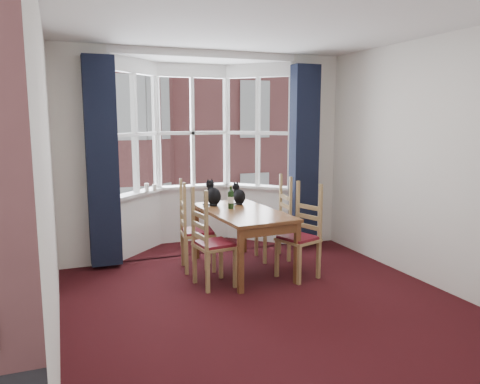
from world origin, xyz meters
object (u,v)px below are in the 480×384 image
chair_left_near (207,246)px  chair_right_far (279,224)px  candle_tall (147,188)px  cat_left (213,195)px  chair_left_far (190,233)px  dining_table (242,217)px  candle_short (154,188)px  chair_right_near (303,238)px  wine_bottle (231,198)px  cat_right (239,195)px

chair_left_near → chair_right_far: (1.24, 0.70, 0.00)m
candle_tall → cat_left: bearing=-45.1°
chair_left_near → chair_left_far: bearing=91.1°
chair_right_far → candle_tall: size_ratio=7.58×
dining_table → chair_left_near: chair_left_near is taller
candle_short → cat_left: bearing=-51.0°
chair_right_near → cat_left: 1.34m
chair_right_far → cat_left: size_ratio=2.61×
wine_bottle → dining_table: bearing=-64.9°
chair_right_far → cat_right: (-0.52, 0.15, 0.41)m
dining_table → chair_left_near: size_ratio=1.71×
candle_short → wine_bottle: bearing=-55.5°
chair_left_near → wine_bottle: bearing=49.7°
chair_right_near → cat_right: 1.11m
dining_table → candle_short: 1.56m
chair_right_near → cat_left: cat_left is taller
chair_left_far → cat_left: bearing=33.3°
candle_tall → candle_short: candle_tall is taller
cat_left → candle_short: (-0.63, 0.78, 0.02)m
chair_right_near → wine_bottle: bearing=136.2°
chair_right_near → cat_right: size_ratio=3.06×
chair_right_near → cat_right: bearing=117.1°
chair_right_far → dining_table: bearing=-155.5°
dining_table → cat_left: cat_left is taller
chair_left_near → chair_right_far: same height
dining_table → chair_right_near: 0.79m
chair_right_far → cat_right: 0.68m
candle_tall → candle_short: (0.11, 0.03, -0.01)m
chair_left_far → candle_tall: (-0.36, 1.00, 0.46)m
chair_right_near → candle_short: 2.32m
chair_left_far → candle_tall: candle_tall is taller
chair_left_near → candle_tall: size_ratio=7.58×
wine_bottle → candle_tall: (-0.87, 1.07, 0.04)m
chair_left_near → chair_right_near: size_ratio=1.00×
cat_right → wine_bottle: wine_bottle is taller
cat_left → candle_tall: (-0.74, 0.75, 0.03)m
chair_left_far → cat_left: 0.63m
chair_right_near → candle_tall: bearing=132.0°
dining_table → candle_tall: candle_tall is taller
wine_bottle → candle_tall: wine_bottle is taller
chair_right_near → candle_tall: 2.37m
chair_left_near → candle_short: bearing=98.5°
chair_right_far → wine_bottle: (-0.74, -0.11, 0.42)m
chair_left_near → wine_bottle: (0.50, 0.59, 0.42)m
wine_bottle → cat_right: bearing=51.3°
cat_right → dining_table: bearing=-105.7°
chair_left_near → candle_tall: 1.77m
cat_right → wine_bottle: size_ratio=1.01×
chair_left_near → chair_right_far: size_ratio=1.00×
cat_right → chair_right_near: bearing=-62.9°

